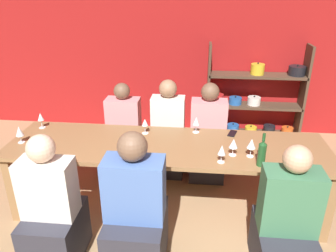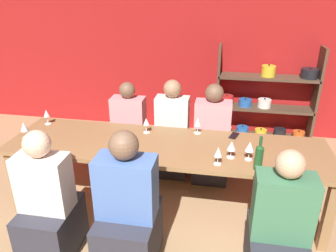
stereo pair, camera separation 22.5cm
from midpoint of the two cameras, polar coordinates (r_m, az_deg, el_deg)
wall_back_red at (r=4.95m, az=4.34°, el=14.32°), size 8.80×0.06×2.70m
shelf_unit at (r=4.98m, az=17.58°, el=3.63°), size 1.39×0.30×1.38m
dining_table at (r=3.18m, az=1.71°, el=-4.46°), size 3.07×0.82×0.73m
wine_bottle_green at (r=2.82m, az=17.78°, el=-5.08°), size 0.07×0.07×0.30m
wine_glass_white_a at (r=3.74m, az=-18.81°, el=1.99°), size 0.07×0.07×0.17m
wine_glass_red_a at (r=2.96m, az=-5.13°, el=-2.37°), size 0.07×0.07×0.18m
wine_glass_empty_a at (r=3.34m, az=-1.89°, el=0.63°), size 0.07×0.07×0.16m
wine_glass_red_b at (r=2.94m, az=13.16°, el=-3.49°), size 0.08×0.08×0.16m
wine_glass_white_b at (r=3.49m, az=-22.12°, el=-0.20°), size 0.08×0.08×0.17m
wine_glass_red_c at (r=2.81m, az=11.02°, el=-4.60°), size 0.07×0.07×0.16m
wine_glass_white_c at (r=3.34m, az=7.12°, el=0.59°), size 0.07×0.07×0.17m
wine_glass_white_d at (r=2.94m, az=16.19°, el=-3.58°), size 0.08×0.08×0.17m
cell_phone at (r=3.40m, az=13.30°, el=-1.67°), size 0.11×0.16×0.01m
person_near_a at (r=2.77m, az=20.93°, el=-17.45°), size 0.43×0.53×1.13m
person_far_a at (r=4.07m, az=-5.13°, el=-1.96°), size 0.40×0.50×1.10m
person_near_b at (r=2.95m, az=-17.94°, el=-13.90°), size 0.42×0.52×1.15m
person_far_b at (r=3.88m, az=9.21°, el=-3.19°), size 0.41×0.51×1.15m
person_near_c at (r=2.72m, az=-4.51°, el=-15.83°), size 0.46×0.57×1.20m
person_far_c at (r=3.94m, az=2.35°, el=-2.30°), size 0.39×0.48×1.16m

